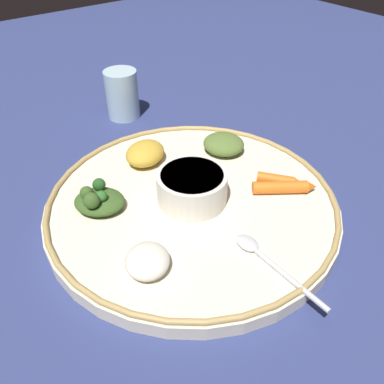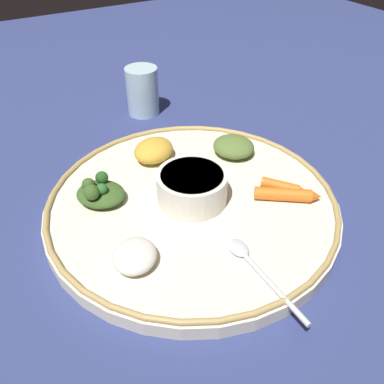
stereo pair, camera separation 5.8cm
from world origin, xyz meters
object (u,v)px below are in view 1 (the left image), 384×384
at_px(carrot_outer, 280,180).
at_px(carrot_near_spoon, 284,187).
at_px(drinking_glass, 123,98).
at_px(spoon, 265,258).
at_px(greens_pile, 98,200).
at_px(center_bowl, 192,186).

bearing_deg(carrot_outer, carrot_near_spoon, -118.90).
bearing_deg(drinking_glass, spoon, -98.75).
bearing_deg(carrot_near_spoon, carrot_outer, 61.10).
relative_size(carrot_near_spoon, carrot_outer, 1.34).
bearing_deg(carrot_outer, greens_pile, 154.20).
xyz_separation_m(carrot_outer, drinking_glass, (-0.06, 0.38, 0.01)).
distance_m(carrot_outer, drinking_glass, 0.39).
bearing_deg(carrot_near_spoon, center_bowl, 149.67).
distance_m(greens_pile, drinking_glass, 0.32).
height_order(greens_pile, carrot_outer, greens_pile).
height_order(spoon, greens_pile, greens_pile).
height_order(spoon, carrot_outer, carrot_outer).
distance_m(greens_pile, carrot_outer, 0.28).
bearing_deg(drinking_glass, carrot_near_spoon, -83.18).
bearing_deg(greens_pile, carrot_near_spoon, -29.98).
height_order(center_bowl, drinking_glass, drinking_glass).
distance_m(spoon, greens_pile, 0.25).
height_order(center_bowl, spoon, center_bowl).
height_order(center_bowl, carrot_near_spoon, center_bowl).
bearing_deg(greens_pile, spoon, -61.47).
distance_m(center_bowl, greens_pile, 0.14).
distance_m(carrot_near_spoon, carrot_outer, 0.02).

